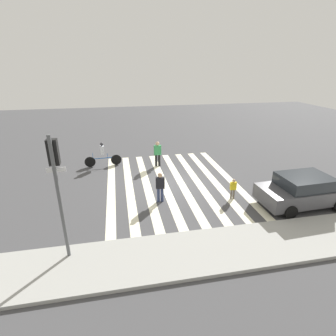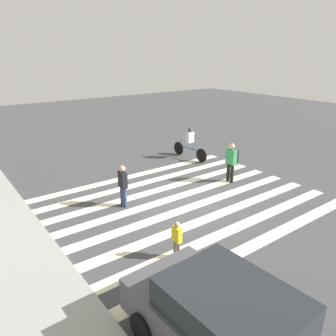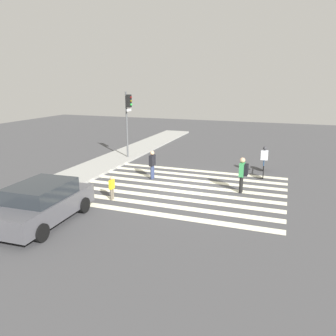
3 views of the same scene
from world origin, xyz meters
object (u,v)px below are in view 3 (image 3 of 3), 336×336
Objects in this scene: traffic_light at (128,112)px; pedestrian_adult_blue_shirt at (112,187)px; pedestrian_child_with_backpack at (243,172)px; cyclist_far_lane at (264,160)px; car_parked_silver_sedan at (42,203)px; pedestrian_adult_yellow_jacket at (152,163)px.

traffic_light reaches higher than pedestrian_adult_blue_shirt.
pedestrian_child_with_backpack is at bearing -118.72° from traffic_light.
cyclist_far_lane is (3.65, -0.73, -0.14)m from pedestrian_child_with_backpack.
cyclist_far_lane is 0.56× the size of car_parked_silver_sedan.
pedestrian_child_with_backpack is (3.07, -5.40, 0.39)m from pedestrian_adult_blue_shirt.
traffic_light is at bearing 80.36° from cyclist_far_lane.
pedestrian_adult_yellow_jacket is 0.91× the size of pedestrian_child_with_backpack.
traffic_light reaches higher than car_parked_silver_sedan.
pedestrian_adult_blue_shirt is at bearing 121.81° from pedestrian_child_with_backpack.
pedestrian_adult_yellow_jacket is at bearing -139.29° from traffic_light.
pedestrian_adult_blue_shirt is 0.64× the size of pedestrian_child_with_backpack.
pedestrian_child_with_backpack is at bearing 120.14° from pedestrian_adult_blue_shirt.
pedestrian_child_with_backpack is 0.40× the size of car_parked_silver_sedan.
traffic_light is 1.05× the size of car_parked_silver_sedan.
pedestrian_adult_blue_shirt is at bearing -158.92° from traffic_light.
pedestrian_child_with_backpack is 9.05m from car_parked_silver_sedan.
cyclist_far_lane is at bearing -39.32° from car_parked_silver_sedan.
pedestrian_adult_blue_shirt is 0.45× the size of cyclist_far_lane.
cyclist_far_lane is 12.26m from car_parked_silver_sedan.
traffic_light reaches higher than pedestrian_adult_yellow_jacket.
pedestrian_adult_blue_shirt is (-7.65, -2.95, -2.59)m from traffic_light.
traffic_light is 2.65× the size of pedestrian_child_with_backpack.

